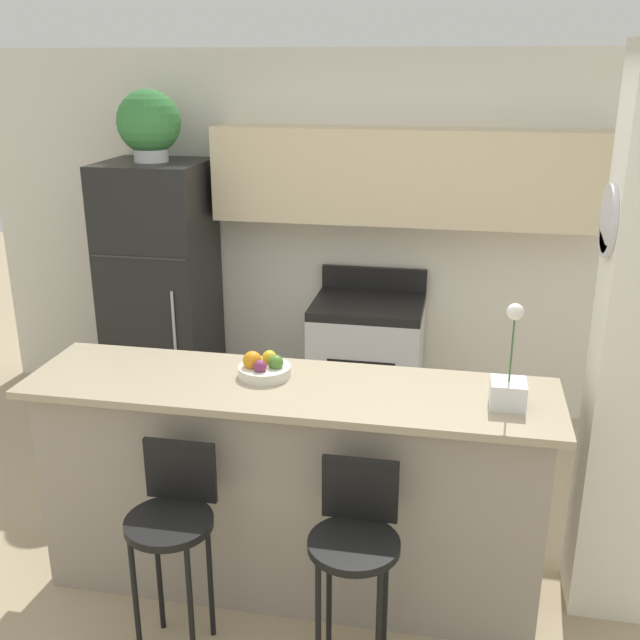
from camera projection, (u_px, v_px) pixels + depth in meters
ground_plane at (291, 582)px, 3.74m from camera, size 14.00×14.00×0.00m
wall_back at (376, 215)px, 5.20m from camera, size 5.60×0.38×2.55m
pillar_right at (638, 352)px, 3.21m from camera, size 0.38×0.32×2.55m
counter_bar at (290, 487)px, 3.56m from camera, size 2.43×0.63×1.08m
refrigerator at (161, 291)px, 5.35m from camera, size 0.70×0.69×1.82m
stove_range at (367, 362)px, 5.25m from camera, size 0.75×0.66×1.07m
bar_stool_left at (173, 522)px, 3.14m from camera, size 0.37×0.37×0.95m
bar_stool_right at (355, 543)px, 3.00m from camera, size 0.37×0.37×0.95m
potted_plant_on_fridge at (149, 124)px, 4.97m from camera, size 0.42×0.42×0.47m
orchid_vase at (509, 384)px, 3.15m from camera, size 0.15×0.15×0.46m
fruit_bowl at (264, 368)px, 3.47m from camera, size 0.25×0.25×0.12m
trash_bin at (232, 402)px, 5.26m from camera, size 0.28×0.28×0.38m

